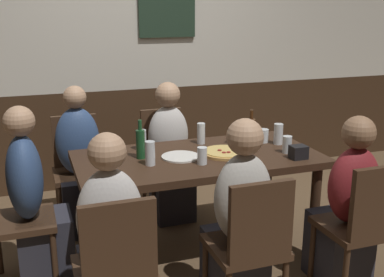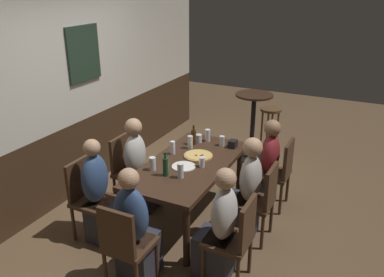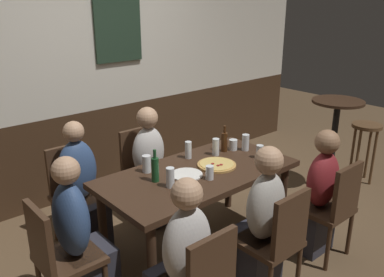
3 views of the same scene
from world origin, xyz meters
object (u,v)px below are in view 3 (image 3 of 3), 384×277
at_px(person_right_near, 315,201).
at_px(pint_glass_amber, 233,145).
at_px(person_head_west, 81,246).
at_px(dining_table, 198,180).
at_px(beer_bottle_brown, 224,141).
at_px(person_mid_near, 259,230).
at_px(condiment_caddy, 272,157).
at_px(tumbler_water, 245,143).
at_px(pint_glass_stout, 170,179).
at_px(pizza, 217,165).
at_px(highball_clear, 188,151).
at_px(chair_left_far, 74,189).
at_px(beer_glass_half, 147,165).
at_px(pint_glass_pale, 216,148).
at_px(chair_head_west, 58,255).
at_px(chair_right_near, 333,205).
at_px(chair_mid_near, 277,239).
at_px(side_bar_table, 334,138).
at_px(tumbler_short, 260,153).
at_px(chair_mid_far, 143,167).
at_px(person_left_near, 182,273).
at_px(person_mid_far, 152,173).
at_px(beer_bottle_green, 155,169).
at_px(plate_white_large, 186,174).
at_px(person_left_far, 82,197).
at_px(beer_glass_tall, 210,173).
at_px(bar_stool, 365,137).

bearing_deg(person_right_near, pint_glass_amber, 100.74).
bearing_deg(pint_glass_amber, person_head_west, -174.74).
distance_m(dining_table, beer_bottle_brown, 0.56).
xyz_separation_m(person_mid_near, condiment_caddy, (0.62, 0.39, 0.29)).
bearing_deg(tumbler_water, pint_glass_stout, -171.41).
height_order(pizza, highball_clear, highball_clear).
relative_size(chair_left_far, person_right_near, 0.78).
bearing_deg(pint_glass_amber, pizza, -155.44).
relative_size(beer_glass_half, beer_bottle_brown, 0.58).
bearing_deg(pint_glass_pale, chair_head_west, -174.16).
height_order(chair_right_near, chair_mid_near, same).
height_order(person_head_west, side_bar_table, person_head_west).
distance_m(pizza, highball_clear, 0.31).
bearing_deg(tumbler_short, person_head_west, 175.09).
xyz_separation_m(chair_mid_far, person_left_near, (-0.74, -1.52, -0.01)).
bearing_deg(tumbler_short, chair_right_near, -79.49).
bearing_deg(person_right_near, chair_mid_far, 116.00).
distance_m(dining_table, pint_glass_pale, 0.43).
relative_size(person_mid_far, tumbler_water, 7.37).
height_order(pizza, beer_glass_half, beer_glass_half).
xyz_separation_m(beer_glass_half, side_bar_table, (2.29, -0.38, -0.19)).
distance_m(chair_mid_far, person_head_west, 1.38).
bearing_deg(beer_bottle_green, tumbler_short, -12.57).
bearing_deg(highball_clear, tumbler_water, -20.62).
bearing_deg(beer_bottle_green, highball_clear, 21.09).
bearing_deg(tumbler_short, plate_white_large, 168.50).
xyz_separation_m(chair_mid_far, side_bar_table, (1.95, -0.95, 0.12)).
height_order(person_left_near, beer_bottle_brown, person_left_near).
relative_size(person_mid_far, person_left_far, 0.99).
relative_size(chair_left_far, pint_glass_pale, 5.54).
height_order(dining_table, pint_glass_stout, pint_glass_stout).
bearing_deg(tumbler_short, highball_clear, 139.30).
height_order(chair_mid_far, pizza, chair_mid_far).
height_order(pint_glass_stout, beer_glass_tall, pint_glass_stout).
xyz_separation_m(chair_right_near, pint_glass_stout, (-1.10, 0.76, 0.31)).
bearing_deg(person_right_near, person_left_near, -179.96).
bearing_deg(bar_stool, person_head_west, 175.72).
bearing_deg(chair_left_far, bar_stool, -19.32).
height_order(dining_table, tumbler_short, tumbler_short).
height_order(chair_left_far, beer_bottle_brown, beer_bottle_brown).
bearing_deg(chair_mid_near, plate_white_large, 98.67).
xyz_separation_m(chair_head_west, plate_white_large, (1.13, 0.00, 0.25)).
bearing_deg(dining_table, side_bar_table, -3.27).
bearing_deg(condiment_caddy, tumbler_water, 82.90).
height_order(chair_mid_far, highball_clear, highball_clear).
bearing_deg(dining_table, beer_glass_tall, -102.09).
bearing_deg(dining_table, highball_clear, 65.79).
bearing_deg(person_mid_near, person_left_near, 179.95).
height_order(chair_head_west, side_bar_table, side_bar_table).
bearing_deg(side_bar_table, condiment_caddy, -172.55).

